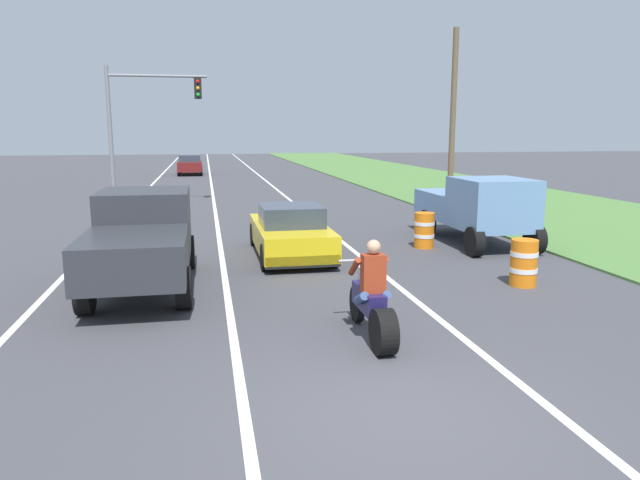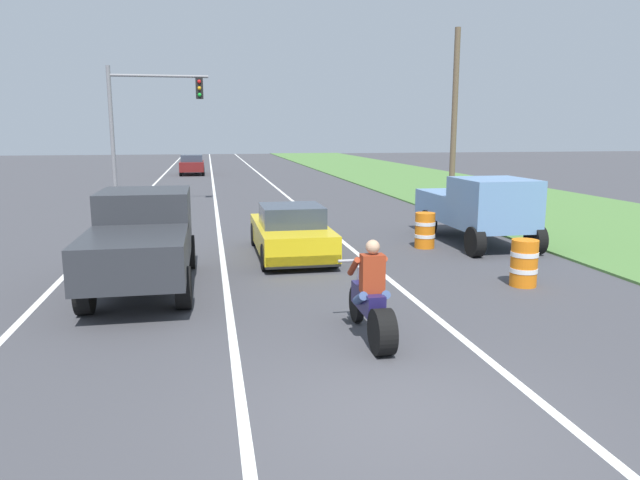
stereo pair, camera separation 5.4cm
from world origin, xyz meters
name	(u,v)px [view 2 (the right image)]	position (x,y,z in m)	size (l,w,h in m)	color
ground_plane	(399,415)	(0.00, 0.00, 0.00)	(160.00, 160.00, 0.00)	#424247
lane_stripe_left_solid	(131,208)	(-5.40, 20.00, 0.00)	(0.14, 120.00, 0.01)	white
lane_stripe_right_solid	(297,204)	(1.80, 20.00, 0.00)	(0.14, 120.00, 0.01)	white
lane_stripe_centre_dashed	(216,206)	(-1.80, 20.00, 0.00)	(0.14, 120.00, 0.01)	white
grass_verge_right	(504,199)	(11.92, 20.00, 0.03)	(10.00, 120.00, 0.06)	#517F3D
motorcycle_with_rider	(372,304)	(0.35, 2.46, 0.59)	(0.70, 2.21, 1.62)	black
sports_car_yellow	(291,233)	(0.00, 9.02, 0.63)	(1.84, 4.30, 1.37)	yellow
pickup_truck_left_lane_dark_grey	(142,237)	(-3.49, 6.36, 1.11)	(2.02, 4.80, 1.98)	#2D3035
pickup_truck_right_shoulder_light_blue	(478,206)	(5.60, 9.74, 1.11)	(2.02, 4.80, 1.98)	#6B93C6
traffic_light_mast_near	(142,114)	(-4.83, 20.94, 3.97)	(4.27, 0.34, 6.00)	gray
utility_pole_roadside	(454,120)	(8.13, 17.50, 3.71)	(0.24, 0.24, 7.43)	brown
construction_barrel_nearest	(524,263)	(4.44, 5.07, 0.50)	(0.58, 0.58, 1.00)	orange
construction_barrel_mid	(425,230)	(3.87, 9.41, 0.50)	(0.58, 0.58, 1.00)	orange
distant_car_far_ahead	(192,164)	(-3.26, 39.59, 0.77)	(1.80, 4.00, 1.50)	maroon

